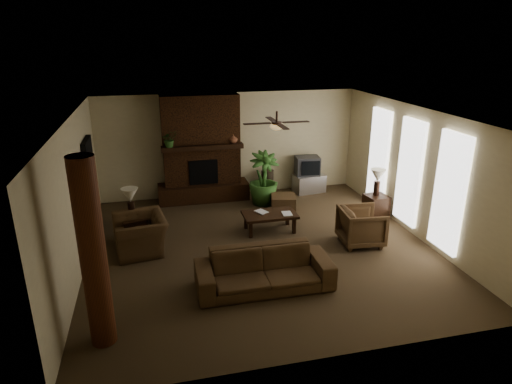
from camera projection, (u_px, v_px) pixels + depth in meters
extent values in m
plane|color=#4C3A26|center=(260.00, 247.00, 9.35)|extent=(7.00, 7.00, 0.00)
plane|color=silver|center=(261.00, 115.00, 8.41)|extent=(7.00, 7.00, 0.00)
plane|color=beige|center=(230.00, 145.00, 12.09)|extent=(7.00, 0.00, 7.00)
plane|color=beige|center=(327.00, 269.00, 5.68)|extent=(7.00, 0.00, 7.00)
plane|color=beige|center=(75.00, 199.00, 8.12)|extent=(0.00, 7.00, 7.00)
plane|color=beige|center=(417.00, 173.00, 9.65)|extent=(0.00, 7.00, 7.00)
cube|color=#442512|center=(201.00, 148.00, 11.69)|extent=(2.00, 0.50, 2.80)
cube|color=#442512|center=(204.00, 192.00, 11.99)|extent=(2.40, 0.70, 0.45)
cube|color=black|center=(204.00, 172.00, 11.64)|extent=(0.75, 0.04, 0.65)
cube|color=black|center=(203.00, 147.00, 11.40)|extent=(2.10, 0.28, 0.12)
cube|color=white|center=(379.00, 156.00, 11.12)|extent=(0.08, 0.85, 2.35)
cube|color=white|center=(409.00, 172.00, 9.84)|extent=(0.08, 0.85, 2.35)
cube|color=white|center=(449.00, 193.00, 8.55)|extent=(0.08, 0.85, 2.35)
cylinder|color=#572A15|center=(93.00, 255.00, 6.04)|extent=(0.36, 0.36, 2.80)
cube|color=black|center=(92.00, 186.00, 9.90)|extent=(0.10, 1.00, 2.10)
cylinder|color=black|center=(277.00, 117.00, 8.82)|extent=(0.04, 0.04, 0.24)
cylinder|color=black|center=(277.00, 123.00, 8.86)|extent=(0.20, 0.20, 0.06)
ellipsoid|color=#F2BF72|center=(277.00, 126.00, 8.88)|extent=(0.26, 0.26, 0.14)
cube|color=black|center=(296.00, 122.00, 8.94)|extent=(0.55, 0.12, 0.01)
cube|color=black|center=(257.00, 124.00, 8.77)|extent=(0.55, 0.12, 0.01)
cube|color=black|center=(271.00, 119.00, 9.22)|extent=(0.12, 0.55, 0.01)
cube|color=black|center=(282.00, 127.00, 8.49)|extent=(0.12, 0.55, 0.01)
imported|color=#513A22|center=(264.00, 264.00, 7.73)|extent=(2.38, 0.71, 0.93)
imported|color=#513A22|center=(140.00, 228.00, 9.06)|extent=(0.90, 1.24, 1.00)
imported|color=#513A22|center=(362.00, 225.00, 9.38)|extent=(0.87, 0.92, 0.88)
cube|color=black|center=(270.00, 215.00, 10.01)|extent=(1.20, 0.70, 0.06)
cube|color=black|center=(251.00, 230.00, 9.74)|extent=(0.07, 0.07, 0.37)
cube|color=black|center=(294.00, 226.00, 9.96)|extent=(0.07, 0.07, 0.37)
cube|color=black|center=(246.00, 221.00, 10.20)|extent=(0.07, 0.07, 0.37)
cube|color=black|center=(287.00, 217.00, 10.42)|extent=(0.07, 0.07, 0.37)
cube|color=#513A22|center=(283.00, 203.00, 11.25)|extent=(0.72, 0.72, 0.40)
cube|color=silver|center=(309.00, 183.00, 12.58)|extent=(0.91, 0.61, 0.50)
cube|color=#363639|center=(307.00, 166.00, 12.44)|extent=(0.70, 0.57, 0.52)
cube|color=black|center=(311.00, 168.00, 12.20)|extent=(0.52, 0.09, 0.40)
cylinder|color=#32281C|center=(267.00, 182.00, 12.34)|extent=(0.34, 0.34, 0.70)
sphere|color=#32281C|center=(268.00, 174.00, 12.25)|extent=(0.34, 0.34, 0.34)
imported|color=#345F26|center=(264.00, 190.00, 11.64)|extent=(1.00, 1.51, 0.78)
cube|color=black|center=(134.00, 230.00, 9.54)|extent=(0.61, 0.61, 0.55)
cylinder|color=black|center=(131.00, 210.00, 9.42)|extent=(0.17, 0.17, 0.35)
cone|color=beige|center=(130.00, 195.00, 9.31)|extent=(0.44, 0.44, 0.30)
cube|color=black|center=(376.00, 206.00, 10.84)|extent=(0.55, 0.55, 0.55)
cylinder|color=black|center=(377.00, 188.00, 10.73)|extent=(0.18, 0.18, 0.35)
cone|color=beige|center=(378.00, 175.00, 10.62)|extent=(0.46, 0.46, 0.30)
imported|color=#345F26|center=(169.00, 141.00, 11.09)|extent=(0.48, 0.51, 0.33)
imported|color=brown|center=(233.00, 139.00, 11.56)|extent=(0.27, 0.28, 0.22)
imported|color=#999999|center=(258.00, 208.00, 9.93)|extent=(0.20, 0.12, 0.29)
imported|color=#999999|center=(282.00, 208.00, 9.89)|extent=(0.21, 0.04, 0.29)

